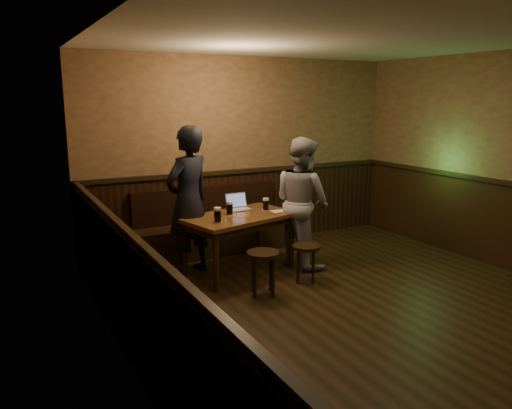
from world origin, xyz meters
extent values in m
cube|color=black|center=(0.00, 0.00, -0.01)|extent=(5.00, 6.00, 0.02)
cube|color=beige|center=(0.00, 0.00, 2.81)|extent=(5.00, 6.00, 0.02)
cube|color=olive|center=(0.00, 3.01, 1.40)|extent=(5.00, 0.02, 2.80)
cube|color=olive|center=(-2.51, 0.00, 1.40)|extent=(0.02, 6.00, 2.80)
cube|color=black|center=(0.00, 2.98, 0.55)|extent=(4.98, 0.04, 1.10)
cube|color=black|center=(-2.48, 0.00, 0.55)|extent=(0.04, 5.98, 1.10)
cube|color=black|center=(0.00, 2.95, 1.13)|extent=(4.98, 0.06, 0.06)
cube|color=black|center=(-2.45, 0.00, 1.13)|extent=(0.06, 5.98, 0.06)
cube|color=black|center=(-0.67, 2.71, 0.23)|extent=(2.20, 0.50, 0.45)
cube|color=black|center=(-0.67, 2.91, 0.70)|extent=(2.20, 0.10, 0.50)
cube|color=#592F19|center=(-0.67, 1.82, 0.73)|extent=(1.56, 1.12, 0.05)
cube|color=#301E0D|center=(-0.67, 1.82, 0.66)|extent=(1.42, 0.98, 0.08)
cube|color=maroon|center=(-0.67, 1.82, 0.76)|extent=(0.36, 0.36, 0.00)
cylinder|color=#301E0D|center=(-1.20, 1.35, 0.35)|extent=(0.07, 0.07, 0.71)
cylinder|color=#301E0D|center=(-1.35, 1.98, 0.35)|extent=(0.07, 0.07, 0.71)
cylinder|color=#301E0D|center=(0.01, 1.65, 0.35)|extent=(0.07, 0.07, 0.71)
cylinder|color=#301E0D|center=(-0.14, 2.28, 0.35)|extent=(0.07, 0.07, 0.71)
cylinder|color=black|center=(-0.77, 1.01, 0.48)|extent=(0.49, 0.49, 0.04)
cylinder|color=black|center=(-0.64, 1.06, 0.24)|extent=(0.04, 0.04, 0.48)
cylinder|color=black|center=(-0.82, 1.14, 0.24)|extent=(0.04, 0.04, 0.48)
cylinder|color=black|center=(-0.90, 0.96, 0.24)|extent=(0.04, 0.04, 0.48)
cylinder|color=black|center=(-0.71, 0.88, 0.24)|extent=(0.04, 0.04, 0.48)
cylinder|color=black|center=(-0.10, 1.13, 0.44)|extent=(0.39, 0.39, 0.04)
cylinder|color=black|center=(0.02, 1.16, 0.22)|extent=(0.04, 0.04, 0.44)
cylinder|color=black|center=(-0.13, 1.26, 0.22)|extent=(0.04, 0.04, 0.44)
cylinder|color=black|center=(-0.23, 1.11, 0.22)|extent=(0.04, 0.04, 0.44)
cylinder|color=black|center=(-0.08, 1.01, 0.22)|extent=(0.04, 0.04, 0.44)
cylinder|color=#B4161E|center=(-1.06, 1.59, 0.76)|extent=(0.12, 0.12, 0.00)
cylinder|color=silver|center=(-1.06, 1.59, 0.76)|extent=(0.10, 0.10, 0.00)
cylinder|color=black|center=(-1.06, 1.59, 0.83)|extent=(0.08, 0.08, 0.14)
cylinder|color=beige|center=(-1.06, 1.59, 0.92)|extent=(0.09, 0.09, 0.03)
cylinder|color=#B4161E|center=(-0.77, 1.88, 0.76)|extent=(0.11, 0.11, 0.00)
cylinder|color=silver|center=(-0.77, 1.88, 0.76)|extent=(0.09, 0.09, 0.00)
cylinder|color=black|center=(-0.77, 1.88, 0.83)|extent=(0.08, 0.08, 0.13)
cylinder|color=beige|center=(-0.77, 1.88, 0.91)|extent=(0.08, 0.08, 0.03)
cylinder|color=#B4161E|center=(-0.24, 1.90, 0.76)|extent=(0.10, 0.10, 0.00)
cylinder|color=silver|center=(-0.24, 1.90, 0.76)|extent=(0.09, 0.09, 0.00)
cylinder|color=black|center=(-0.24, 1.90, 0.83)|extent=(0.08, 0.08, 0.12)
cylinder|color=beige|center=(-0.24, 1.90, 0.90)|extent=(0.08, 0.08, 0.03)
cube|color=silver|center=(-0.55, 2.06, 0.76)|extent=(0.31, 0.22, 0.01)
cube|color=#B2B2B7|center=(-0.55, 2.06, 0.77)|extent=(0.28, 0.17, 0.00)
cube|color=silver|center=(-0.55, 2.16, 0.87)|extent=(0.30, 0.07, 0.20)
cube|color=#526698|center=(-0.55, 2.15, 0.87)|extent=(0.27, 0.05, 0.17)
cube|color=silver|center=(-0.11, 1.76, 0.76)|extent=(0.23, 0.16, 0.00)
imported|color=black|center=(-1.24, 2.08, 0.94)|extent=(0.81, 0.69, 1.88)
imported|color=#929297|center=(0.20, 1.71, 0.86)|extent=(0.76, 0.92, 1.71)
camera|label=1|loc=(-3.36, -3.69, 2.19)|focal=35.00mm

